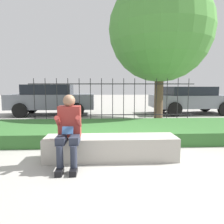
# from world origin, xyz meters

# --- Properties ---
(ground_plane) EXTENTS (60.00, 60.00, 0.00)m
(ground_plane) POSITION_xyz_m (0.00, 0.00, 0.00)
(ground_plane) COLOR #9E9B93
(stone_bench) EXTENTS (2.48, 0.59, 0.44)m
(stone_bench) POSITION_xyz_m (-0.24, 0.00, 0.20)
(stone_bench) COLOR #ADA89E
(stone_bench) RESTS_ON ground_plane
(person_seated_reader) EXTENTS (0.42, 0.73, 1.24)m
(person_seated_reader) POSITION_xyz_m (-0.98, -0.33, 0.67)
(person_seated_reader) COLOR black
(person_seated_reader) RESTS_ON ground_plane
(grass_berm) EXTENTS (8.02, 2.41, 0.32)m
(grass_berm) POSITION_xyz_m (0.00, 1.90, 0.16)
(grass_berm) COLOR #33662D
(grass_berm) RESTS_ON ground_plane
(iron_fence) EXTENTS (6.02, 0.03, 1.66)m
(iron_fence) POSITION_xyz_m (-0.00, 3.89, 0.86)
(iron_fence) COLOR #232326
(iron_fence) RESTS_ON ground_plane
(car_parked_left) EXTENTS (4.01, 2.01, 1.45)m
(car_parked_left) POSITION_xyz_m (-2.79, 6.53, 0.77)
(car_parked_left) COLOR slate
(car_parked_left) RESTS_ON ground_plane
(car_parked_right) EXTENTS (3.99, 2.15, 1.35)m
(car_parked_right) POSITION_xyz_m (4.05, 6.60, 0.74)
(car_parked_right) COLOR slate
(car_parked_right) RESTS_ON ground_plane
(tree_behind_fence) EXTENTS (4.05, 4.05, 5.59)m
(tree_behind_fence) POSITION_xyz_m (1.92, 4.71, 3.56)
(tree_behind_fence) COLOR brown
(tree_behind_fence) RESTS_ON ground_plane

